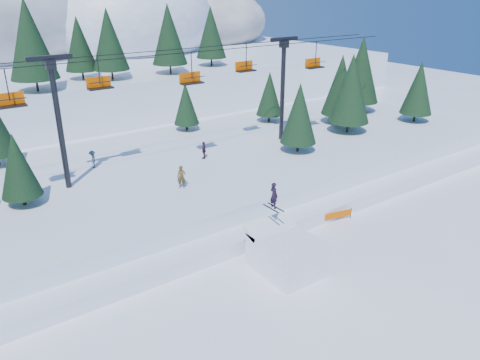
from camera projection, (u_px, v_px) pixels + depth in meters
ground at (304, 283)px, 29.53m from camera, size 160.00×160.00×0.00m
mid_shelf at (171, 177)px, 42.62m from camera, size 70.00×22.00×2.50m
berm at (233, 226)px, 35.35m from camera, size 70.00×6.00×1.10m
jump_kicker at (285, 252)px, 30.50m from camera, size 3.50×4.77×5.69m
chairlift at (176, 87)px, 40.10m from camera, size 46.00×3.21×10.28m
conifer_stand at (212, 108)px, 43.92m from camera, size 63.78×16.36×9.26m
distant_skiers at (144, 164)px, 39.71m from camera, size 33.30×9.37×1.84m
banner_near at (336, 215)px, 37.08m from camera, size 2.80×0.65×0.90m
banner_far at (348, 201)px, 39.49m from camera, size 2.86×0.13×0.90m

